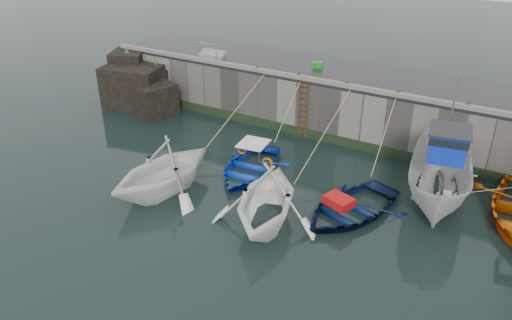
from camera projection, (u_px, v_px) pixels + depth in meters
The scene contains 23 objects.
ground at pixel (235, 243), 18.90m from camera, with size 120.00×120.00×0.00m, color black.
quay_back at pixel (355, 103), 27.75m from camera, with size 30.00×5.00×3.00m, color slate.
road_back at pixel (358, 76), 27.02m from camera, with size 30.00×5.00×0.16m, color black.
kerb_back at pixel (342, 85), 25.14m from camera, with size 30.00×0.30×0.20m, color slate.
algae_back at pixel (336, 140), 26.39m from camera, with size 30.00×0.08×0.50m, color black.
rock_outcrop at pixel (139, 86), 31.08m from camera, with size 5.85×4.24×3.41m.
ladder at pixel (303, 110), 26.63m from camera, with size 0.51×0.08×3.20m.
boat_near_white at pixel (165, 191), 22.28m from camera, with size 4.62×5.36×2.82m, color white.
boat_near_white_rope at pixel (231, 145), 26.43m from camera, with size 0.04×6.44×3.10m, color tan, non-canonical shape.
boat_near_blue at pixel (249, 171), 23.85m from camera, with size 3.41×4.78×0.99m, color #0C36BA.
boat_near_blue_rope at pixel (285, 143), 26.70m from camera, with size 0.04×3.57×3.10m, color tan, non-canonical shape.
boat_near_blacktrim at pixel (266, 222), 20.13m from camera, with size 4.53×5.25×2.77m, color white.
boat_near_blacktrim_rope at pixel (320, 167), 24.22m from camera, with size 0.04×6.26×3.10m, color tan, non-canonical shape.
boat_near_navy at pixel (350, 213), 20.70m from camera, with size 3.57×5.01×1.04m, color #09163B.
boat_near_navy_rope at pixel (381, 171), 23.90m from camera, with size 0.04×4.26×3.10m, color tan, non-canonical shape.
boat_far_white at pixel (441, 178), 21.04m from camera, with size 3.76×7.27×5.67m.
fish_crate at pixel (318, 65), 27.97m from camera, with size 0.56×0.36×0.33m, color #18861E.
railing at pixel (212, 54), 29.87m from camera, with size 1.60×1.05×1.00m.
bollard_a at pixel (258, 68), 27.45m from camera, with size 0.18×0.18×0.28m, color #3F1E0F.
bollard_b at pixel (299, 76), 26.32m from camera, with size 0.18×0.18×0.28m, color #3F1E0F.
bollard_c at pixel (347, 84), 25.11m from camera, with size 0.18×0.18×0.28m, color #3F1E0F.
bollard_d at pixel (398, 93), 23.94m from camera, with size 0.18×0.18×0.28m, color #3F1E0F.
bollard_e at pixel (468, 105), 22.50m from camera, with size 0.18×0.18×0.28m, color #3F1E0F.
Camera 1 is at (8.44, -12.78, 11.53)m, focal length 35.00 mm.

